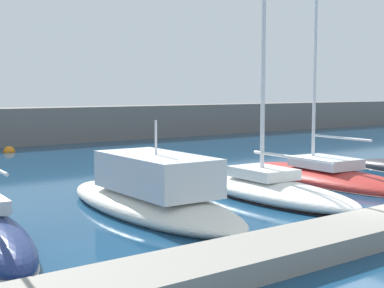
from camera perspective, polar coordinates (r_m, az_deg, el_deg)
ground_plane at (r=19.20m, az=17.77°, el=-7.08°), size 120.00×120.00×0.00m
breakwater_seawall at (r=44.29m, az=-16.71°, el=1.72°), size 108.00×3.03×2.76m
motorboat_ivory_second at (r=19.08m, az=-4.23°, el=-5.06°), size 3.52×9.80×3.37m
sailboat_white_third at (r=21.84m, az=7.47°, el=-4.33°), size 3.29×9.13×15.49m
sailboat_red_fourth at (r=26.04m, az=13.14°, el=-3.03°), size 4.07×10.25×19.60m
mooring_buoy_orange at (r=39.26m, az=-17.91°, el=-0.79°), size 0.78×0.78×0.78m
mooring_buoy_yellow at (r=31.31m, az=-8.37°, el=-2.10°), size 0.54×0.54×0.54m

